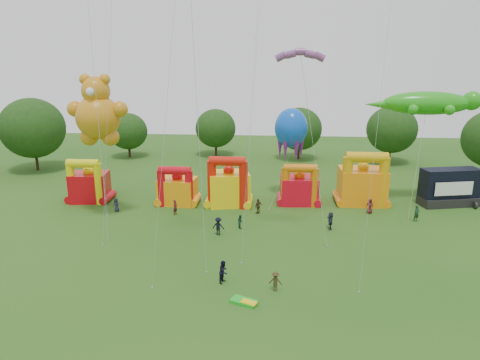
# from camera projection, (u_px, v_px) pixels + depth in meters

# --- Properties ---
(ground) EXTENTS (160.00, 160.00, 0.00)m
(ground) POSITION_uv_depth(u_px,v_px,m) (223.00, 334.00, 28.88)
(ground) COLOR #204F16
(ground) RESTS_ON ground
(tree_ring) EXTENTS (120.67, 122.75, 12.07)m
(tree_ring) POSITION_uv_depth(u_px,v_px,m) (205.00, 244.00, 27.86)
(tree_ring) COLOR #352314
(tree_ring) RESTS_ON ground
(bouncy_castle_0) EXTENTS (5.05, 4.25, 5.87)m
(bouncy_castle_0) POSITION_uv_depth(u_px,v_px,m) (89.00, 185.00, 55.63)
(bouncy_castle_0) COLOR red
(bouncy_castle_0) RESTS_ON ground
(bouncy_castle_1) EXTENTS (4.86, 4.07, 5.21)m
(bouncy_castle_1) POSITION_uv_depth(u_px,v_px,m) (177.00, 189.00, 54.64)
(bouncy_castle_1) COLOR orange
(bouncy_castle_1) RESTS_ON ground
(bouncy_castle_2) EXTENTS (5.75, 4.99, 6.59)m
(bouncy_castle_2) POSITION_uv_depth(u_px,v_px,m) (229.00, 186.00, 54.05)
(bouncy_castle_2) COLOR yellow
(bouncy_castle_2) RESTS_ON ground
(bouncy_castle_3) EXTENTS (4.85, 3.99, 5.52)m
(bouncy_castle_3) POSITION_uv_depth(u_px,v_px,m) (299.00, 188.00, 54.67)
(bouncy_castle_3) COLOR red
(bouncy_castle_3) RESTS_ON ground
(bouncy_castle_4) EXTENTS (5.77, 4.64, 7.06)m
(bouncy_castle_4) POSITION_uv_depth(u_px,v_px,m) (362.00, 184.00, 54.60)
(bouncy_castle_4) COLOR orange
(bouncy_castle_4) RESTS_ON ground
(stage_trailer) EXTENTS (7.66, 4.23, 4.78)m
(stage_trailer) POSITION_uv_depth(u_px,v_px,m) (449.00, 188.00, 54.15)
(stage_trailer) COLOR black
(stage_trailer) RESTS_ON ground
(teddy_bear_kite) EXTENTS (6.86, 4.87, 16.56)m
(teddy_bear_kite) POSITION_uv_depth(u_px,v_px,m) (98.00, 114.00, 47.37)
(teddy_bear_kite) COLOR orange
(teddy_bear_kite) RESTS_ON ground
(gecko_kite) EXTENTS (14.10, 9.46, 14.35)m
(gecko_kite) POSITION_uv_depth(u_px,v_px,m) (421.00, 143.00, 51.83)
(gecko_kite) COLOR #259E16
(gecko_kite) RESTS_ON ground
(octopus_kite) EXTENTS (4.90, 8.79, 11.96)m
(octopus_kite) POSITION_uv_depth(u_px,v_px,m) (286.00, 155.00, 55.75)
(octopus_kite) COLOR blue
(octopus_kite) RESTS_ON ground
(parafoil_kites) EXTENTS (28.05, 15.63, 27.62)m
(parafoil_kites) POSITION_uv_depth(u_px,v_px,m) (144.00, 116.00, 42.66)
(parafoil_kites) COLOR red
(parafoil_kites) RESTS_ON ground
(diamond_kites) EXTENTS (26.52, 18.77, 39.15)m
(diamond_kites) POSITION_uv_depth(u_px,v_px,m) (224.00, 78.00, 38.31)
(diamond_kites) COLOR #ED0B4B
(diamond_kites) RESTS_ON ground
(folded_kite_bundle) EXTENTS (2.23, 1.70, 0.31)m
(folded_kite_bundle) POSITION_uv_depth(u_px,v_px,m) (244.00, 302.00, 32.46)
(folded_kite_bundle) COLOR green
(folded_kite_bundle) RESTS_ON ground
(spectator_0) EXTENTS (0.97, 0.81, 1.69)m
(spectator_0) POSITION_uv_depth(u_px,v_px,m) (116.00, 205.00, 52.15)
(spectator_0) COLOR #25263F
(spectator_0) RESTS_ON ground
(spectator_1) EXTENTS (0.65, 0.79, 1.86)m
(spectator_1) POSITION_uv_depth(u_px,v_px,m) (175.00, 207.00, 50.99)
(spectator_1) COLOR #53171A
(spectator_1) RESTS_ON ground
(spectator_2) EXTENTS (0.82, 0.91, 1.52)m
(spectator_2) POSITION_uv_depth(u_px,v_px,m) (240.00, 221.00, 46.95)
(spectator_2) COLOR #183D2A
(spectator_2) RESTS_ON ground
(spectator_3) EXTENTS (1.36, 0.89, 1.97)m
(spectator_3) POSITION_uv_depth(u_px,v_px,m) (218.00, 226.00, 45.01)
(spectator_3) COLOR black
(spectator_3) RESTS_ON ground
(spectator_4) EXTENTS (1.07, 1.12, 1.87)m
(spectator_4) POSITION_uv_depth(u_px,v_px,m) (258.00, 206.00, 51.38)
(spectator_4) COLOR #47351C
(spectator_4) RESTS_ON ground
(spectator_5) EXTENTS (0.59, 1.81, 1.95)m
(spectator_5) POSITION_uv_depth(u_px,v_px,m) (330.00, 221.00, 46.59)
(spectator_5) COLOR #23273A
(spectator_5) RESTS_ON ground
(spectator_6) EXTENTS (1.06, 0.90, 1.83)m
(spectator_6) POSITION_uv_depth(u_px,v_px,m) (370.00, 206.00, 51.46)
(spectator_6) COLOR #541818
(spectator_6) RESTS_ON ground
(spectator_7) EXTENTS (0.81, 0.67, 1.90)m
(spectator_7) POSITION_uv_depth(u_px,v_px,m) (417.00, 213.00, 48.89)
(spectator_7) COLOR #173A1F
(spectator_7) RESTS_ON ground
(spectator_8) EXTENTS (1.00, 1.13, 1.94)m
(spectator_8) POSITION_uv_depth(u_px,v_px,m) (224.00, 272.00, 35.34)
(spectator_8) COLOR black
(spectator_8) RESTS_ON ground
(spectator_9) EXTENTS (1.12, 0.71, 1.65)m
(spectator_9) POSITION_uv_depth(u_px,v_px,m) (275.00, 281.00, 34.08)
(spectator_9) COLOR #3B3017
(spectator_9) RESTS_ON ground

